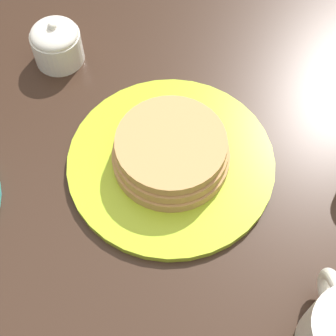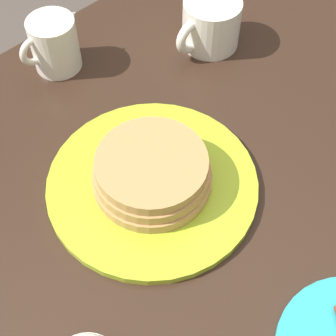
% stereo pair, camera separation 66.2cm
% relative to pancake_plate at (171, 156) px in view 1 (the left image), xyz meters
% --- Properties ---
extents(ground_plane, '(8.00, 8.00, 0.00)m').
position_rel_pancake_plate_xyz_m(ground_plane, '(-0.04, 0.06, -0.80)').
color(ground_plane, '#51473F').
extents(dining_table, '(1.27, 0.86, 0.78)m').
position_rel_pancake_plate_xyz_m(dining_table, '(-0.04, 0.06, -0.16)').
color(dining_table, '#332116').
rests_on(dining_table, ground_plane).
extents(pancake_plate, '(0.29, 0.29, 0.06)m').
position_rel_pancake_plate_xyz_m(pancake_plate, '(0.00, 0.00, 0.00)').
color(pancake_plate, '#AAC628').
rests_on(pancake_plate, dining_table).
extents(sugar_bowl, '(0.08, 0.08, 0.08)m').
position_rel_pancake_plate_xyz_m(sugar_bowl, '(0.22, 0.14, 0.01)').
color(sugar_bowl, silver).
rests_on(sugar_bowl, dining_table).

